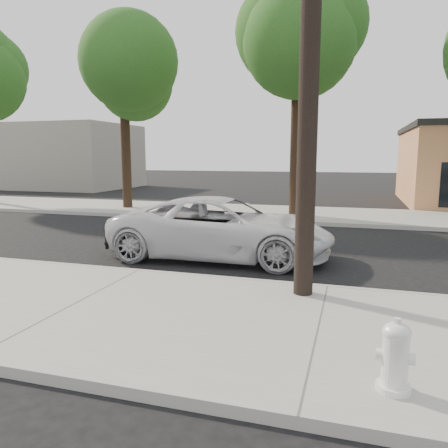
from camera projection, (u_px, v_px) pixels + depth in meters
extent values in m
plane|color=black|center=(177.00, 256.00, 11.46)|extent=(120.00, 120.00, 0.00)
cube|color=gray|center=(77.00, 306.00, 7.38)|extent=(90.00, 4.40, 0.15)
cube|color=gray|center=(251.00, 212.00, 19.49)|extent=(90.00, 5.00, 0.15)
cube|color=#9E9B93|center=(139.00, 273.00, 9.46)|extent=(90.00, 0.12, 0.16)
cube|color=gray|center=(46.00, 156.00, 35.70)|extent=(14.00, 8.00, 5.00)
cylinder|color=black|center=(311.00, 29.00, 7.15)|extent=(0.34, 0.34, 9.00)
cylinder|color=black|center=(126.00, 162.00, 20.57)|extent=(0.44, 0.44, 4.25)
sphere|color=#164D17|center=(124.00, 85.00, 20.02)|extent=(4.20, 4.20, 4.20)
sphere|color=#164D17|center=(129.00, 57.00, 19.29)|extent=(3.36, 3.36, 3.36)
cylinder|color=black|center=(295.00, 157.00, 17.87)|extent=(0.44, 0.44, 4.75)
sphere|color=#164D17|center=(298.00, 56.00, 17.25)|extent=(4.80, 4.80, 4.80)
sphere|color=#164D17|center=(314.00, 16.00, 16.41)|extent=(3.84, 3.84, 3.84)
imported|color=silver|center=(222.00, 228.00, 11.10)|extent=(5.66, 2.69, 1.56)
cylinder|color=white|center=(393.00, 387.00, 4.61)|extent=(0.36, 0.36, 0.07)
cylinder|color=white|center=(395.00, 362.00, 4.57)|extent=(0.27, 0.27, 0.62)
ellipsoid|color=white|center=(397.00, 332.00, 4.52)|extent=(0.29, 0.29, 0.21)
cylinder|color=white|center=(395.00, 357.00, 4.56)|extent=(0.39, 0.16, 0.12)
cylinder|color=white|center=(395.00, 357.00, 4.56)|extent=(0.17, 0.22, 0.16)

